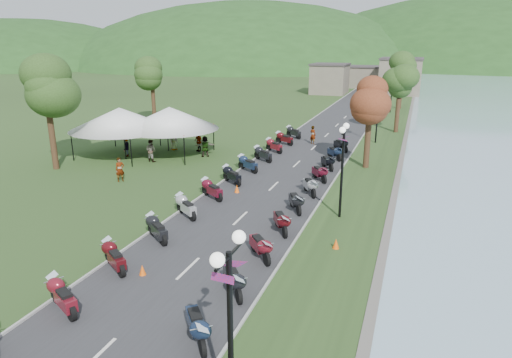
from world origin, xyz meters
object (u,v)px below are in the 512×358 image
(streetlamp_near, at_px, (231,343))
(pedestrian_c, at_px, (127,156))
(pedestrian_b, at_px, (152,161))
(pedestrian_a, at_px, (121,181))
(vendor_tent_main, at_px, (171,131))

(streetlamp_near, relative_size, pedestrian_c, 2.87)
(pedestrian_b, relative_size, pedestrian_c, 1.02)
(pedestrian_a, distance_m, pedestrian_c, 7.13)
(pedestrian_c, bearing_deg, pedestrian_b, 53.05)
(pedestrian_a, xyz_separation_m, pedestrian_c, (-3.73, 6.07, 0.00))
(pedestrian_b, xyz_separation_m, pedestrian_c, (-2.81, 0.72, 0.00))
(streetlamp_near, xyz_separation_m, pedestrian_b, (-15.96, 21.96, -2.50))
(streetlamp_near, xyz_separation_m, pedestrian_a, (-15.03, 16.61, -2.50))
(pedestrian_a, bearing_deg, pedestrian_c, 69.09)
(pedestrian_b, height_order, pedestrian_c, pedestrian_b)
(pedestrian_a, bearing_deg, streetlamp_near, -100.37)
(pedestrian_b, bearing_deg, pedestrian_c, -5.26)
(vendor_tent_main, bearing_deg, pedestrian_c, -149.02)
(streetlamp_near, bearing_deg, vendor_tent_main, 122.45)
(vendor_tent_main, distance_m, pedestrian_b, 3.30)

